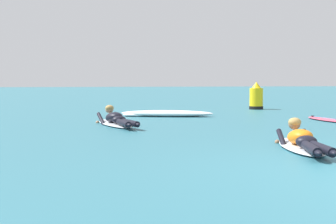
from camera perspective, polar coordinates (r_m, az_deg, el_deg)
ground_plane at (r=15.79m, az=4.04°, el=-0.38°), size 120.00×120.00×0.00m
surfer_near at (r=8.30m, az=15.26°, el=-3.33°), size 0.95×2.47×0.53m
surfer_far at (r=12.25m, az=-6.03°, el=-0.95°), size 0.98×2.64×0.55m
drifting_surfboard at (r=14.41m, az=17.89°, el=-0.82°), size 0.55×2.01×0.16m
whitewater_front at (r=15.21m, az=-0.12°, el=-0.19°), size 2.91×1.38×0.20m
channel_marker_buoy at (r=19.22m, az=10.16°, el=1.57°), size 0.54×0.54×1.05m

